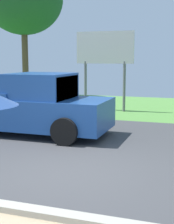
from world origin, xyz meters
TOP-DOWN VIEW (x-y plane):
  - ground_plane at (0.00, 2.95)m, footprint 40.00×22.00m
  - pickup_truck at (-2.51, 2.93)m, footprint 5.20×2.28m
  - roadside_billboard at (-1.50, 8.19)m, footprint 2.60×0.12m

SIDE VIEW (x-z plane):
  - ground_plane at x=0.00m, z-range -0.15..0.05m
  - pickup_truck at x=-2.51m, z-range -0.07..1.81m
  - roadside_billboard at x=-1.50m, z-range 0.80..4.30m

